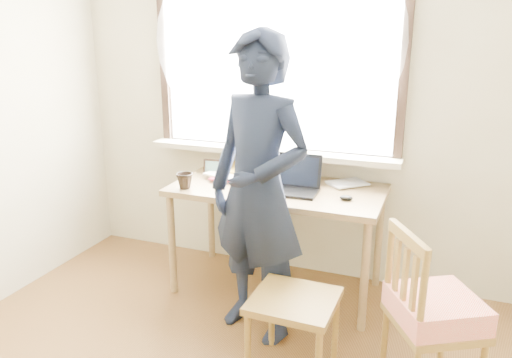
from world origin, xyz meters
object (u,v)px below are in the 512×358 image
at_px(mug_white, 271,172).
at_px(side_chair, 433,311).
at_px(desk, 277,198).
at_px(work_chair, 294,309).
at_px(person, 259,190).
at_px(mug_dark, 185,181).
at_px(laptop, 293,182).

height_order(mug_white, side_chair, side_chair).
distance_m(desk, side_chair, 1.30).
relative_size(work_chair, side_chair, 0.50).
height_order(work_chair, side_chair, side_chair).
bearing_deg(mug_white, desk, -58.73).
bearing_deg(mug_white, person, -75.95).
bearing_deg(mug_dark, laptop, 17.51).
height_order(desk, mug_dark, mug_dark).
xyz_separation_m(desk, side_chair, (1.05, -0.73, -0.22)).
bearing_deg(desk, side_chair, -34.79).
bearing_deg(mug_dark, side_chair, -16.58).
xyz_separation_m(mug_dark, work_chair, (0.94, -0.57, -0.44)).
relative_size(laptop, work_chair, 0.79).
xyz_separation_m(mug_white, side_chair, (1.17, -0.92, -0.34)).
xyz_separation_m(mug_white, person, (0.17, -0.70, 0.09)).
bearing_deg(person, laptop, 99.41).
relative_size(desk, person, 0.79).
distance_m(mug_white, mug_dark, 0.63).
distance_m(desk, person, 0.55).
relative_size(laptop, person, 0.20).
height_order(laptop, side_chair, laptop).
bearing_deg(person, mug_white, 121.15).
relative_size(mug_white, side_chair, 0.13).
relative_size(desk, work_chair, 3.19).
bearing_deg(mug_white, mug_dark, -135.45).
xyz_separation_m(work_chair, person, (-0.32, 0.32, 0.52)).
height_order(laptop, person, person).
height_order(desk, laptop, laptop).
bearing_deg(laptop, side_chair, -36.90).
xyz_separation_m(mug_dark, side_chair, (1.62, -0.48, -0.35)).
xyz_separation_m(laptop, mug_dark, (-0.69, -0.22, -0.00)).
xyz_separation_m(desk, work_chair, (0.37, -0.82, -0.31)).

